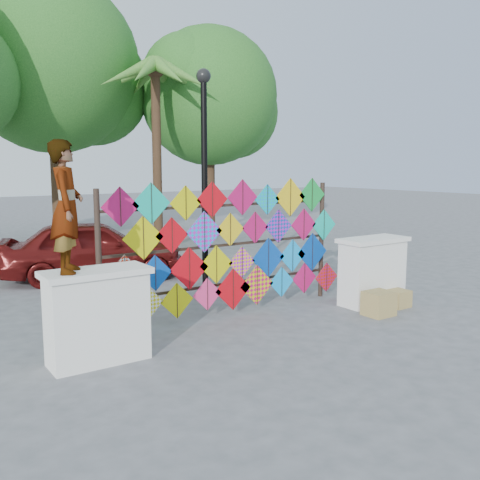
{
  "coord_description": "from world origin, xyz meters",
  "views": [
    {
      "loc": [
        -5.07,
        -7.01,
        2.66
      ],
      "look_at": [
        0.18,
        0.6,
        1.35
      ],
      "focal_mm": 40.0,
      "sensor_mm": 36.0,
      "label": 1
    }
  ],
  "objects_px": {
    "kite_rack": "(233,247)",
    "sedan": "(94,249)",
    "vendor_woman": "(67,207)",
    "lamppost": "(204,163)"
  },
  "relations": [
    {
      "from": "kite_rack",
      "to": "sedan",
      "type": "distance_m",
      "value": 4.46
    },
    {
      "from": "vendor_woman",
      "to": "sedan",
      "type": "distance_m",
      "value": 5.83
    },
    {
      "from": "lamppost",
      "to": "kite_rack",
      "type": "bearing_deg",
      "value": -98.44
    },
    {
      "from": "sedan",
      "to": "lamppost",
      "type": "relative_size",
      "value": 0.92
    },
    {
      "from": "kite_rack",
      "to": "lamppost",
      "type": "xyz_separation_m",
      "value": [
        0.19,
        1.27,
        1.47
      ]
    },
    {
      "from": "kite_rack",
      "to": "lamppost",
      "type": "height_order",
      "value": "lamppost"
    },
    {
      "from": "kite_rack",
      "to": "sedan",
      "type": "bearing_deg",
      "value": 103.3
    },
    {
      "from": "kite_rack",
      "to": "lamppost",
      "type": "bearing_deg",
      "value": 81.56
    },
    {
      "from": "vendor_woman",
      "to": "lamppost",
      "type": "bearing_deg",
      "value": -32.44
    },
    {
      "from": "vendor_woman",
      "to": "lamppost",
      "type": "xyz_separation_m",
      "value": [
        3.35,
        2.2,
        0.57
      ]
    }
  ]
}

